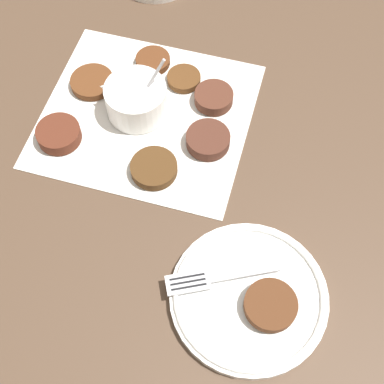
% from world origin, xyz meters
% --- Properties ---
extents(ground_plane, '(4.00, 4.00, 0.00)m').
position_xyz_m(ground_plane, '(0.00, 0.00, 0.00)').
color(ground_plane, '#4C3828').
extents(napkin, '(0.36, 0.33, 0.00)m').
position_xyz_m(napkin, '(0.00, 0.01, 0.00)').
color(napkin, silver).
rests_on(napkin, ground_plane).
extents(sauce_bowl, '(0.11, 0.10, 0.11)m').
position_xyz_m(sauce_bowl, '(0.02, 0.00, 0.03)').
color(sauce_bowl, white).
rests_on(sauce_bowl, napkin).
extents(fritter_0, '(0.06, 0.06, 0.02)m').
position_xyz_m(fritter_0, '(-0.10, -0.04, 0.01)').
color(fritter_0, '#4F2A1E').
rests_on(fritter_0, napkin).
extents(fritter_1, '(0.07, 0.07, 0.02)m').
position_xyz_m(fritter_1, '(0.12, 0.08, 0.01)').
color(fritter_1, '#532719').
rests_on(fritter_1, napkin).
extents(fritter_2, '(0.07, 0.07, 0.02)m').
position_xyz_m(fritter_2, '(-0.04, 0.11, 0.01)').
color(fritter_2, '#4A2F17').
rests_on(fritter_2, napkin).
extents(fritter_3, '(0.07, 0.07, 0.02)m').
position_xyz_m(fritter_3, '(-0.11, 0.04, 0.01)').
color(fritter_3, '#4B281D').
rests_on(fritter_3, napkin).
extents(fritter_4, '(0.06, 0.06, 0.01)m').
position_xyz_m(fritter_4, '(-0.05, -0.08, 0.01)').
color(fritter_4, '#533118').
rests_on(fritter_4, napkin).
extents(fritter_5, '(0.06, 0.06, 0.01)m').
position_xyz_m(fritter_5, '(0.02, -0.11, 0.01)').
color(fritter_5, '#572E18').
rests_on(fritter_5, napkin).
extents(fritter_6, '(0.07, 0.07, 0.01)m').
position_xyz_m(fritter_6, '(0.11, -0.04, 0.01)').
color(fritter_6, '#593119').
rests_on(fritter_6, napkin).
extents(serving_plate, '(0.22, 0.22, 0.02)m').
position_xyz_m(serving_plate, '(-0.21, 0.28, 0.01)').
color(serving_plate, white).
rests_on(serving_plate, ground_plane).
extents(fritter_on_plate, '(0.07, 0.07, 0.01)m').
position_xyz_m(fritter_on_plate, '(-0.24, 0.29, 0.03)').
color(fritter_on_plate, '#512D19').
rests_on(fritter_on_plate, serving_plate).
extents(fork, '(0.16, 0.08, 0.00)m').
position_xyz_m(fork, '(-0.16, 0.27, 0.02)').
color(fork, silver).
rests_on(fork, serving_plate).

